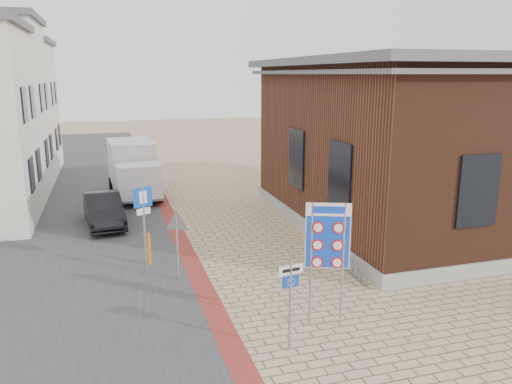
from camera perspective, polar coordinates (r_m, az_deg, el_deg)
ground at (r=13.29m, az=5.03°, el=-14.41°), size 120.00×120.00×0.00m
road_strip at (r=26.64m, az=-18.53°, el=-0.77°), size 7.00×60.00×0.02m
curb_strip at (r=21.92m, az=-9.66°, el=-3.19°), size 0.60×40.00×0.02m
brick_building at (r=22.55m, az=20.13°, el=5.66°), size 13.00×13.00×6.80m
bike_rack at (r=16.03m, az=11.03°, el=-8.58°), size 0.08×1.80×0.60m
sedan at (r=21.77m, az=-17.02°, el=-1.94°), size 1.80×4.16×1.33m
box_truck at (r=26.42m, az=-13.86°, el=2.61°), size 2.54×5.46×2.79m
border_sign at (r=12.21m, az=8.19°, el=-5.26°), size 1.04×0.42×3.20m
essen_sign at (r=11.40m, az=3.96°, el=-11.28°), size 0.59×0.12×2.20m
parking_sign at (r=15.99m, az=-12.73°, el=-2.24°), size 0.59×0.30×2.86m
yield_sign at (r=15.21m, az=-9.07°, el=-4.28°), size 0.72×0.37×2.15m
bollard at (r=16.90m, az=-12.11°, el=-6.42°), size 0.13×0.13×1.11m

